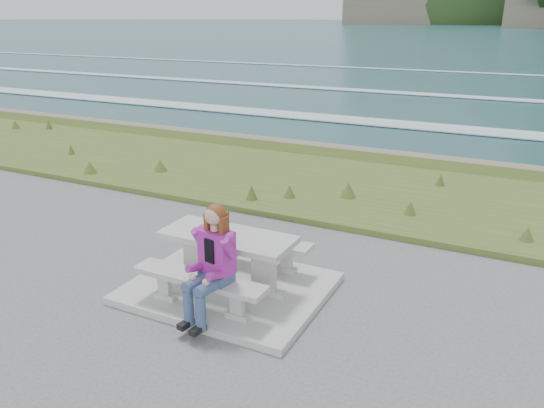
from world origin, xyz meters
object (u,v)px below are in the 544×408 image
object	(u,v)px
picnic_table	(228,246)
seated_woman	(209,279)
bench_landward	(199,284)
bench_seaward	(253,243)

from	to	relation	value
picnic_table	seated_woman	distance (m)	0.87
picnic_table	bench_landward	size ratio (longest dim) A/B	1.00
picnic_table	bench_landward	world-z (taller)	picnic_table
picnic_table	bench_landward	bearing A→B (deg)	-90.00
bench_seaward	seated_woman	bearing A→B (deg)	-81.28
bench_seaward	picnic_table	bearing A→B (deg)	-90.00
seated_woman	bench_seaward	bearing A→B (deg)	108.98
bench_seaward	seated_woman	size ratio (longest dim) A/B	1.26
bench_seaward	seated_woman	xyz separation A→B (m)	(0.24, -1.53, 0.18)
picnic_table	bench_seaward	xyz separation A→B (m)	(0.00, 0.70, -0.23)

